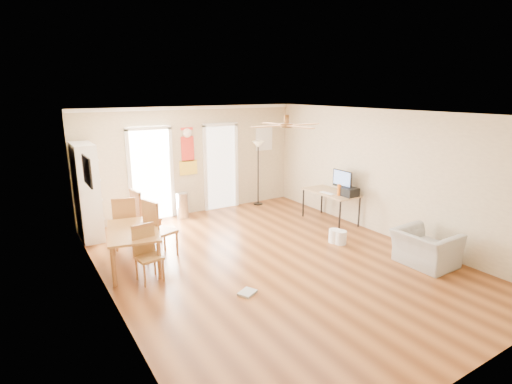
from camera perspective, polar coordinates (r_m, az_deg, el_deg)
floor at (r=7.20m, az=2.57°, el=-9.92°), size 7.00×7.00×0.00m
ceiling at (r=6.57m, az=2.83°, el=11.20°), size 5.50×7.00×0.00m
wall_back at (r=9.79m, az=-9.08°, el=4.45°), size 5.50×0.04×2.60m
wall_front at (r=4.52m, az=29.21°, el=-9.20°), size 5.50×0.04×2.60m
wall_left at (r=5.73m, az=-20.61°, el=-3.47°), size 0.04×7.00×2.60m
wall_right at (r=8.61m, az=17.95°, el=2.55°), size 0.04×7.00×2.60m
crown_molding at (r=6.58m, az=2.83°, el=10.85°), size 5.50×7.00×0.08m
kitchen_doorway at (r=9.47m, az=-14.83°, el=2.27°), size 0.90×0.10×2.10m
bathroom_doorway at (r=10.13m, az=-5.08°, el=3.47°), size 0.80×0.10×2.10m
wall_decal at (r=9.68m, az=-9.77°, el=5.81°), size 0.46×0.03×1.10m
ac_grille at (r=10.66m, az=1.16°, el=7.61°), size 0.50×0.04×0.60m
framed_poster at (r=6.98m, az=-23.09°, el=2.80°), size 0.04×0.66×0.48m
ceiling_fan at (r=6.34m, az=4.38°, el=9.52°), size 1.24×1.24×0.20m
bookshelf at (r=8.68m, az=-23.12°, el=0.01°), size 0.59×0.95×1.96m
dining_table at (r=7.18m, az=-17.06°, el=-7.72°), size 1.08×1.50×0.68m
dining_chair_right_a at (r=8.21m, az=-15.43°, el=-3.31°), size 0.50×0.50×1.08m
dining_chair_right_b at (r=7.42m, az=-13.46°, el=-5.07°), size 0.56×0.56×1.08m
dining_chair_near at (r=6.56m, az=-15.12°, el=-8.63°), size 0.42×0.42×0.91m
dining_chair_far at (r=8.05m, az=-18.23°, el=-4.09°), size 0.52×0.52×1.02m
trash_can at (r=9.60m, az=-10.51°, el=-1.90°), size 0.34×0.34×0.62m
torchiere_lamp at (r=10.44m, az=0.31°, el=2.70°), size 0.37×0.37×1.69m
computer_desk at (r=9.33m, az=10.59°, el=-2.08°), size 0.66×1.32×0.71m
imac at (r=9.08m, az=12.25°, el=1.41°), size 0.11×0.57×0.53m
keyboard at (r=9.08m, az=10.16°, el=-0.15°), size 0.15×0.37×0.01m
printer at (r=8.94m, az=13.18°, el=0.03°), size 0.31×0.37×0.19m
orange_bottle at (r=8.93m, az=11.84°, el=0.30°), size 0.10×0.10×0.25m
wastebasket_a at (r=8.15m, az=11.20°, el=-6.19°), size 0.26×0.26×0.27m
wastebasket_b at (r=8.09m, az=12.05°, el=-6.40°), size 0.26×0.26×0.27m
floor_cloth at (r=6.15m, az=-1.25°, el=-14.25°), size 0.33×0.30×0.04m
armchair at (r=7.55m, az=23.13°, el=-7.42°), size 0.84×0.96×0.62m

